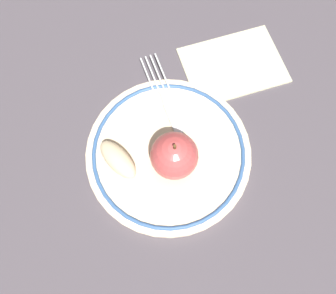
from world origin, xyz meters
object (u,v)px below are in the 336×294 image
object	(u,v)px
apple_slice_front	(118,159)
apple_red_whole	(173,158)
fork	(170,111)
plate	(168,153)
napkin_folded	(233,65)

from	to	relation	value
apple_slice_front	apple_red_whole	bearing A→B (deg)	-135.75
apple_red_whole	fork	world-z (taller)	apple_red_whole
fork	apple_red_whole	bearing A→B (deg)	162.11
plate	fork	distance (m)	0.06
plate	fork	xyz separation A→B (m)	(0.06, -0.03, 0.01)
apple_red_whole	fork	xyz separation A→B (m)	(0.08, -0.03, -0.03)
plate	napkin_folded	xyz separation A→B (m)	(0.09, -0.16, -0.00)
napkin_folded	apple_slice_front	bearing A→B (deg)	109.22
apple_red_whole	napkin_folded	xyz separation A→B (m)	(0.11, -0.16, -0.04)
plate	napkin_folded	size ratio (longest dim) A/B	1.52
apple_red_whole	apple_slice_front	distance (m)	0.08
fork	napkin_folded	bearing A→B (deg)	-69.67
napkin_folded	apple_red_whole	bearing A→B (deg)	125.50
plate	napkin_folded	distance (m)	0.18
apple_red_whole	napkin_folded	world-z (taller)	apple_red_whole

